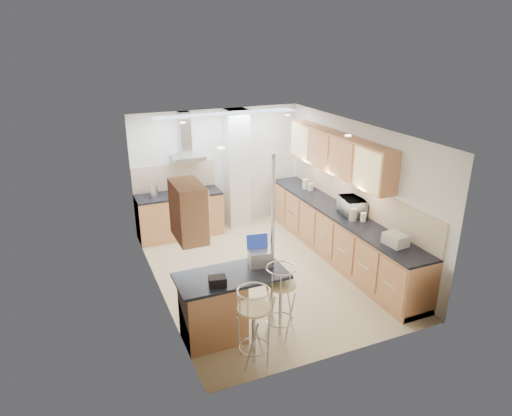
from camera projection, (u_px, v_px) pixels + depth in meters
name	position (u px, v px, depth m)	size (l,w,h in m)	color
ground	(264.00, 272.00, 8.00)	(4.80, 4.80, 0.00)	tan
room_shell	(273.00, 180.00, 7.89)	(3.64, 4.84, 2.51)	silver
right_counter	(338.00, 234.00, 8.38)	(0.63, 4.40, 0.92)	#C0804C
back_counter	(180.00, 215.00, 9.29)	(1.70, 0.63, 0.92)	#C0804C
peninsula	(232.00, 305.00, 6.17)	(1.47, 0.72, 0.94)	#C0804C
microwave	(352.00, 206.00, 8.03)	(0.53, 0.36, 0.30)	white
laptop	(260.00, 258.00, 6.22)	(0.31, 0.23, 0.21)	#AAACB2
bag	(217.00, 281.00, 5.73)	(0.22, 0.16, 0.12)	black
bar_stool_near	(254.00, 327.00, 5.61)	(0.44, 0.44, 1.07)	tan
bar_stool_end	(281.00, 302.00, 6.14)	(0.44, 0.44, 1.07)	tan
jar_a	(305.00, 184.00, 9.37)	(0.12, 0.12, 0.20)	beige
jar_b	(311.00, 187.00, 9.28)	(0.11, 0.11, 0.14)	beige
jar_c	(353.00, 214.00, 7.78)	(0.14, 0.14, 0.21)	#C1B49A
jar_d	(363.00, 217.00, 7.76)	(0.10, 0.10, 0.14)	white
bread_bin	(396.00, 239.00, 6.87)	(0.27, 0.34, 0.18)	beige
kettle	(154.00, 191.00, 8.87)	(0.16, 0.16, 0.25)	#B3B6B8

